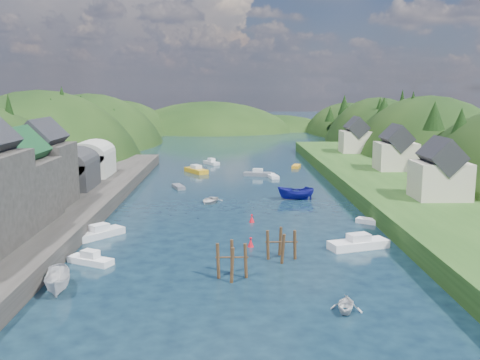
{
  "coord_description": "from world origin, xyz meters",
  "views": [
    {
      "loc": [
        -1.49,
        -48.73,
        17.21
      ],
      "look_at": [
        0.0,
        28.0,
        4.0
      ],
      "focal_mm": 40.0,
      "sensor_mm": 36.0,
      "label": 1
    }
  ],
  "objects_px": {
    "piling_cluster_near": "(232,264)",
    "channel_buoy_near": "(251,243)",
    "piling_cluster_far": "(281,247)",
    "channel_buoy_far": "(252,219)"
  },
  "relations": [
    {
      "from": "piling_cluster_near",
      "to": "channel_buoy_near",
      "type": "relative_size",
      "value": 3.51
    },
    {
      "from": "channel_buoy_far",
      "to": "piling_cluster_near",
      "type": "bearing_deg",
      "value": -97.4
    },
    {
      "from": "piling_cluster_far",
      "to": "channel_buoy_near",
      "type": "relative_size",
      "value": 3.32
    },
    {
      "from": "piling_cluster_far",
      "to": "channel_buoy_far",
      "type": "relative_size",
      "value": 3.32
    },
    {
      "from": "piling_cluster_near",
      "to": "channel_buoy_near",
      "type": "height_order",
      "value": "piling_cluster_near"
    },
    {
      "from": "piling_cluster_near",
      "to": "channel_buoy_near",
      "type": "xyz_separation_m",
      "value": [
        2.1,
        9.71,
        -0.88
      ]
    },
    {
      "from": "piling_cluster_far",
      "to": "piling_cluster_near",
      "type": "bearing_deg",
      "value": -133.8
    },
    {
      "from": "piling_cluster_far",
      "to": "channel_buoy_far",
      "type": "height_order",
      "value": "piling_cluster_far"
    },
    {
      "from": "channel_buoy_near",
      "to": "piling_cluster_far",
      "type": "bearing_deg",
      "value": -56.45
    },
    {
      "from": "piling_cluster_far",
      "to": "channel_buoy_near",
      "type": "height_order",
      "value": "piling_cluster_far"
    }
  ]
}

